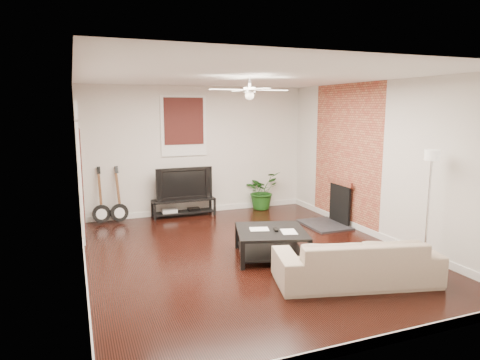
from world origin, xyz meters
The scene contains 14 objects.
room centered at (0.00, 0.00, 1.40)m, with size 5.01×6.01×2.81m.
brick_accent centered at (2.49, 1.00, 1.40)m, with size 0.02×2.20×2.80m, color #AA4936.
fireplace centered at (2.20, 1.00, 0.46)m, with size 0.80×1.10×0.92m, color black.
window_back centered at (-0.30, 2.97, 1.95)m, with size 1.00×0.06×1.30m, color #39120F.
door_left centered at (-2.46, 1.90, 1.25)m, with size 0.08×1.00×2.50m, color white.
tv_stand centered at (-0.39, 2.78, 0.19)m, with size 1.36×0.36×0.38m, color black.
tv centered at (-0.39, 2.80, 0.73)m, with size 1.22×0.16×0.70m, color black.
coffee_table centered at (0.27, -0.27, 0.22)m, with size 1.06×1.06×0.44m, color black.
sofa centered at (0.90, -1.58, 0.31)m, with size 2.15×0.84×0.63m, color tan.
floor_lamp centered at (2.20, -1.48, 0.88)m, with size 0.29×0.29×1.75m, color silver, non-canonical shape.
potted_plant centered at (1.48, 2.80, 0.43)m, with size 0.78×0.68×0.87m, color #1C5217.
guitar_left centered at (-2.10, 2.75, 0.59)m, with size 0.36×0.26×1.18m, color black, non-canonical shape.
guitar_right centered at (-1.75, 2.72, 0.59)m, with size 0.36×0.26×1.18m, color black, non-canonical shape.
ceiling_fan centered at (0.00, 0.00, 2.60)m, with size 1.24×1.24×0.32m, color white, non-canonical shape.
Camera 1 is at (-2.54, -6.12, 2.33)m, focal length 32.04 mm.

